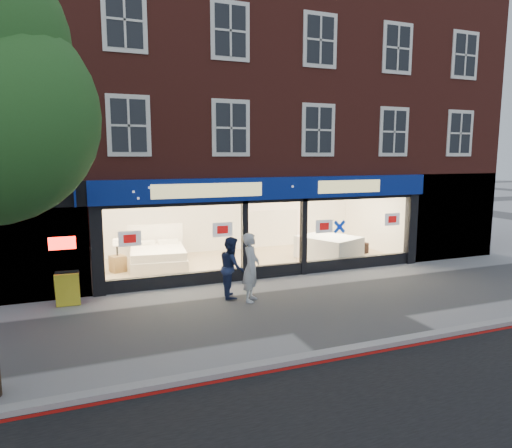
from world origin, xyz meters
TOP-DOWN VIEW (x-y plane):
  - ground at (0.00, 0.00)m, footprint 120.00×120.00m
  - kerb_line at (0.00, -3.10)m, footprint 60.00×0.10m
  - kerb_stone at (0.00, -2.90)m, footprint 60.00×0.25m
  - showroom_floor at (0.00, 5.25)m, footprint 11.00×4.50m
  - building at (-0.02, 6.93)m, footprint 19.00×8.26m
  - display_bed at (-3.42, 5.57)m, footprint 2.19×2.55m
  - bedside_table at (-4.80, 5.24)m, footprint 0.59×0.59m
  - mattress_stack at (2.89, 4.51)m, footprint 2.37×2.59m
  - sofa at (3.70, 4.86)m, footprint 2.21×1.13m
  - a_board at (-6.32, 2.30)m, footprint 0.63×0.42m
  - pedestrian_grey at (-1.61, 0.98)m, footprint 0.76×0.83m
  - pedestrian_blue at (-1.99, 1.52)m, footprint 0.80×0.95m

SIDE VIEW (x-z plane):
  - ground at x=0.00m, z-range 0.00..0.00m
  - kerb_line at x=0.00m, z-range 0.00..0.01m
  - showroom_floor at x=0.00m, z-range 0.00..0.10m
  - kerb_stone at x=0.00m, z-range 0.00..0.12m
  - bedside_table at x=-4.80m, z-range 0.10..0.65m
  - sofa at x=3.70m, z-range 0.10..0.72m
  - display_bed at x=-3.42m, z-range -0.20..1.14m
  - a_board at x=-6.32m, z-range 0.00..0.95m
  - mattress_stack at x=2.89m, z-range 0.10..0.93m
  - pedestrian_blue at x=-1.99m, z-range 0.00..1.73m
  - pedestrian_grey at x=-1.61m, z-range 0.00..1.89m
  - building at x=-0.02m, z-range 1.52..11.82m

